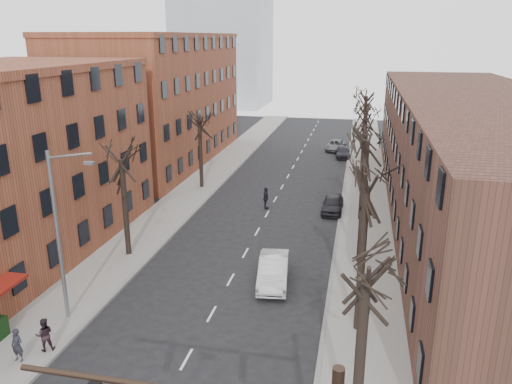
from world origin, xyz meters
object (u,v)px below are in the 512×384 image
Objects in this scene: silver_sedan at (273,270)px; pedestrian_a at (17,345)px; parked_car_mid at (343,152)px; parked_car_near at (333,204)px.

silver_sedan is 3.09× the size of pedestrian_a.
pedestrian_a is (-12.57, -43.83, 0.33)m from parked_car_mid.
pedestrian_a is at bearing -110.85° from parked_car_mid.
pedestrian_a reaches higher than parked_car_near.
silver_sedan is at bearing -99.41° from parked_car_mid.
pedestrian_a reaches higher than parked_car_mid.
silver_sedan is 1.16× the size of parked_car_mid.
parked_car_near is 26.60m from pedestrian_a.
parked_car_mid is (0.00, 20.39, -0.10)m from parked_car_near.
silver_sedan reaches higher than parked_car_near.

